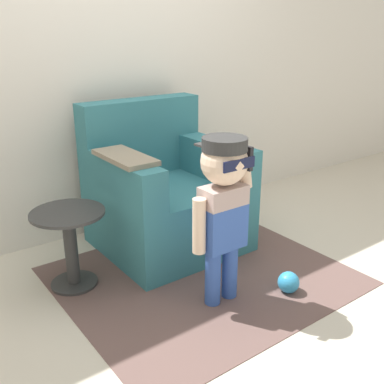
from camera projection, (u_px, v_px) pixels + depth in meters
name	position (u px, v px, depth m)	size (l,w,h in m)	color
ground_plane	(166.00, 264.00, 2.97)	(10.00, 10.00, 0.00)	beige
wall_back	(99.00, 54.00, 3.13)	(10.00, 0.05, 2.60)	silver
armchair	(164.00, 196.00, 3.15)	(0.93, 0.88, 1.00)	teal
person_child	(223.00, 196.00, 2.37)	(0.39, 0.29, 0.95)	#3356AD
side_table	(70.00, 241.00, 2.64)	(0.43, 0.43, 0.48)	#333333
rug	(202.00, 275.00, 2.83)	(1.68, 1.46, 0.01)	brown
toy_ball	(289.00, 282.00, 2.64)	(0.13, 0.13, 0.13)	#3399D1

